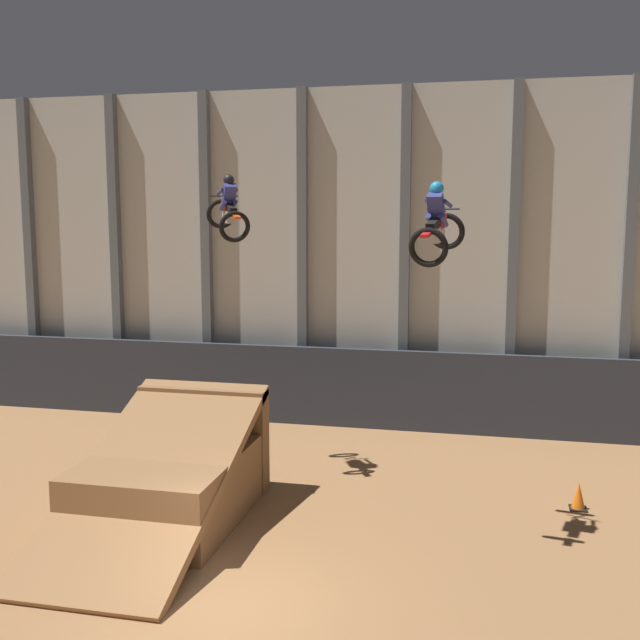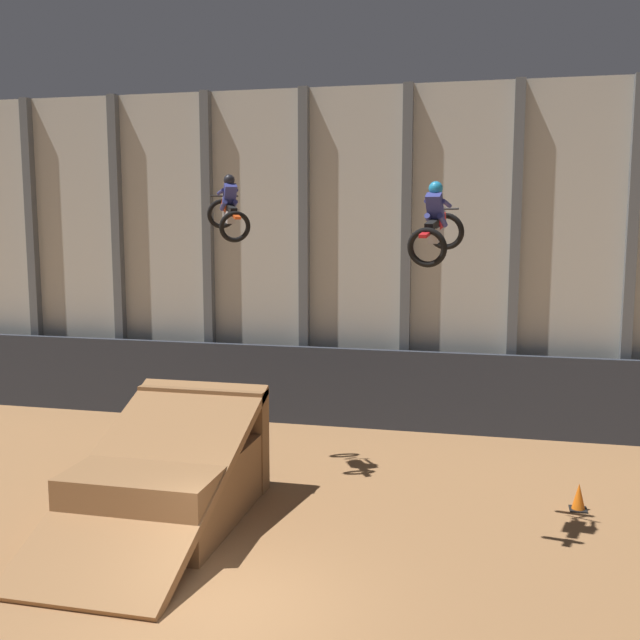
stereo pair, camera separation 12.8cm
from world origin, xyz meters
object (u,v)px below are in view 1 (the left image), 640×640
at_px(rider_bike_left_air, 228,211).
at_px(rider_bike_right_air, 437,227).
at_px(dirt_ramp, 174,476).
at_px(traffic_cone_near_ramp, 579,496).

distance_m(rider_bike_left_air, rider_bike_right_air, 5.77).
bearing_deg(dirt_ramp, rider_bike_left_air, 86.25).
bearing_deg(rider_bike_right_air, rider_bike_left_air, 161.48).
height_order(rider_bike_right_air, traffic_cone_near_ramp, rider_bike_right_air).
xyz_separation_m(rider_bike_left_air, traffic_cone_near_ramp, (8.02, -0.88, -6.00)).
relative_size(rider_bike_left_air, rider_bike_right_air, 0.95).
bearing_deg(rider_bike_right_air, dirt_ramp, -166.86).
xyz_separation_m(rider_bike_right_air, traffic_cone_near_ramp, (2.96, 1.86, -5.67)).
height_order(dirt_ramp, rider_bike_right_air, rider_bike_right_air).
xyz_separation_m(rider_bike_left_air, rider_bike_right_air, (5.07, -2.73, -0.33)).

